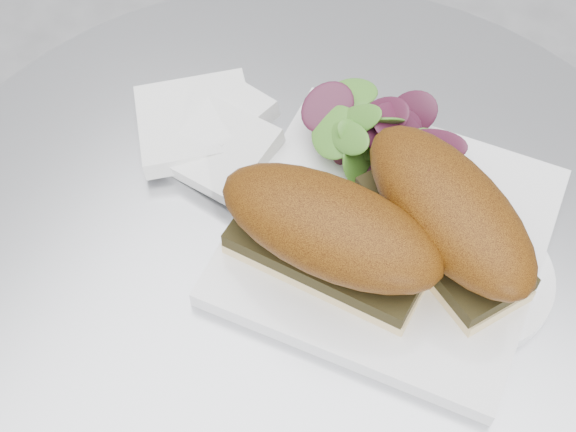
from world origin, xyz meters
name	(u,v)px	position (x,y,z in m)	size (l,w,h in m)	color
table	(298,381)	(0.00, 0.00, 0.49)	(0.70, 0.70, 0.73)	#AFB1B7
plate	(390,235)	(0.05, 0.05, 0.74)	(0.24, 0.24, 0.02)	white
sandwich_left	(329,233)	(0.02, 0.00, 0.79)	(0.18, 0.08, 0.08)	#F9EC9B
sandwich_right	(447,215)	(0.09, 0.06, 0.79)	(0.19, 0.16, 0.08)	#F9EC9B
salad	(389,133)	(0.02, 0.13, 0.77)	(0.12, 0.12, 0.05)	#5E9731
napkin	(209,141)	(-0.13, 0.07, 0.74)	(0.14, 0.14, 0.02)	white
saucer	(467,275)	(0.12, 0.05, 0.74)	(0.14, 0.14, 0.01)	white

